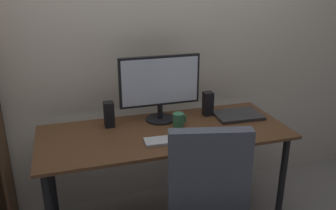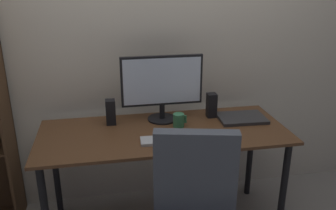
# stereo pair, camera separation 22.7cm
# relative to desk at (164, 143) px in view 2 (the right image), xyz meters

# --- Properties ---
(back_wall) EXTENTS (6.40, 0.10, 2.60)m
(back_wall) POSITION_rel_desk_xyz_m (0.00, 0.50, 0.65)
(back_wall) COLOR beige
(back_wall) RESTS_ON ground
(desk) EXTENTS (1.59, 0.65, 0.74)m
(desk) POSITION_rel_desk_xyz_m (0.00, 0.00, 0.00)
(desk) COLOR #56351E
(desk) RESTS_ON ground
(monitor) EXTENTS (0.55, 0.20, 0.45)m
(monitor) POSITION_rel_desk_xyz_m (0.02, 0.18, 0.35)
(monitor) COLOR black
(monitor) RESTS_ON desk
(keyboard) EXTENTS (0.30, 0.12, 0.02)m
(keyboard) POSITION_rel_desk_xyz_m (-0.02, -0.16, 0.10)
(keyboard) COLOR #B7BABC
(keyboard) RESTS_ON desk
(mouse) EXTENTS (0.08, 0.11, 0.03)m
(mouse) POSITION_rel_desk_xyz_m (0.17, -0.15, 0.10)
(mouse) COLOR black
(mouse) RESTS_ON desk
(coffee_mug) EXTENTS (0.09, 0.07, 0.09)m
(coffee_mug) POSITION_rel_desk_xyz_m (0.11, 0.05, 0.13)
(coffee_mug) COLOR #387F51
(coffee_mug) RESTS_ON desk
(laptop) EXTENTS (0.33, 0.24, 0.02)m
(laptop) POSITION_rel_desk_xyz_m (0.56, 0.08, 0.10)
(laptop) COLOR #2D2D30
(laptop) RESTS_ON desk
(speaker_left) EXTENTS (0.06, 0.07, 0.17)m
(speaker_left) POSITION_rel_desk_xyz_m (-0.33, 0.18, 0.17)
(speaker_left) COLOR black
(speaker_left) RESTS_ON desk
(speaker_right) EXTENTS (0.06, 0.07, 0.17)m
(speaker_right) POSITION_rel_desk_xyz_m (0.37, 0.18, 0.17)
(speaker_right) COLOR black
(speaker_right) RESTS_ON desk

